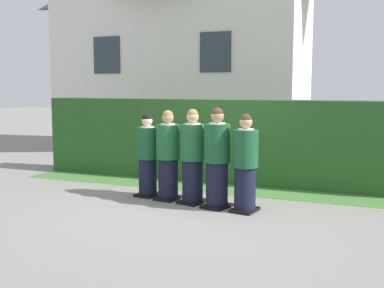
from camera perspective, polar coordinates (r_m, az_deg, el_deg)
ground_plane at (r=8.33m, az=0.00°, el=-7.19°), size 60.00×60.00×0.00m
student_front_row_0 at (r=8.77m, az=-5.42°, el=-1.63°), size 0.41×0.51×1.54m
student_front_row_1 at (r=8.47m, az=-2.93°, el=-1.63°), size 0.43×0.51×1.62m
student_front_row_2 at (r=8.20m, az=0.11°, el=-1.79°), size 0.49×0.57×1.66m
student_front_row_3 at (r=7.90m, az=3.07°, el=-2.01°), size 0.50×0.58×1.69m
student_front_row_4 at (r=7.69m, az=6.48°, el=-2.61°), size 0.44×0.51×1.60m
hedge at (r=10.11m, az=4.39°, el=0.40°), size 8.67×0.70×1.77m
school_building_main at (r=15.54m, az=-1.09°, el=12.98°), size 8.18×3.83×7.12m
lawn_strip at (r=9.50m, az=2.89°, el=-5.39°), size 8.67×0.90×0.01m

